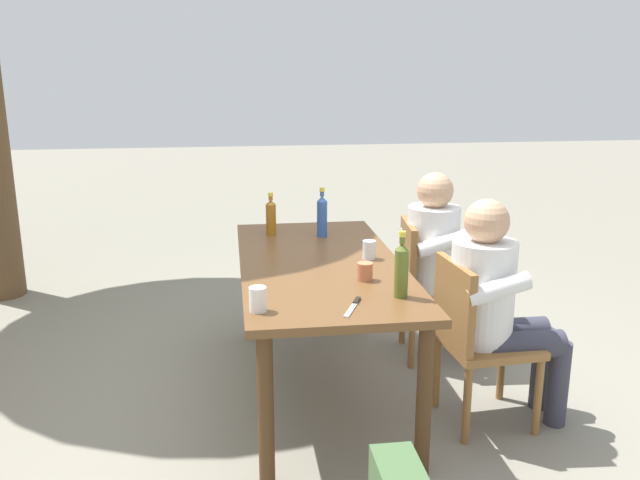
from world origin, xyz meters
The scene contains 14 objects.
ground_plane centered at (0.00, 0.00, 0.00)m, with size 24.00×24.00×0.00m, color gray.
dining_table centered at (0.00, 0.00, 0.68)m, with size 1.83×0.86×0.78m.
chair_near_left centered at (-0.42, -0.73, 0.49)m, with size 0.47×0.47×0.87m.
chair_near_right centered at (0.42, -0.73, 0.49)m, with size 0.48×0.48×0.87m.
person_in_white_shirt centered at (-0.41, -0.84, 0.66)m, with size 0.47×0.61×1.18m.
person_in_plaid_shirt centered at (0.41, -0.84, 0.66)m, with size 0.47×0.61×1.18m.
bottle_amber centered at (0.63, 0.22, 0.89)m, with size 0.06×0.06×0.27m.
bottle_olive centered at (-0.61, -0.29, 0.91)m, with size 0.06×0.06×0.31m.
bottle_blue centered at (0.54, -0.09, 0.91)m, with size 0.06×0.06×0.31m.
cup_glass centered at (0.02, -0.27, 0.83)m, with size 0.07×0.07×0.10m, color silver.
cup_terracotta centered at (-0.35, -0.18, 0.82)m, with size 0.08×0.08×0.09m, color #BC6B47.
cup_white centered at (-0.70, 0.37, 0.83)m, with size 0.08×0.08×0.11m, color white.
table_knife centered at (-0.70, -0.05, 0.78)m, with size 0.23×0.12×0.01m.
backpack_by_near_side centered at (1.46, -0.12, 0.23)m, with size 0.32×0.24×0.47m.
Camera 1 is at (-3.39, 0.47, 1.80)m, focal length 37.20 mm.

